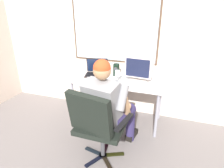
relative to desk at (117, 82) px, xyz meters
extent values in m
cube|color=beige|center=(0.15, 0.38, 0.70)|extent=(4.95, 0.06, 2.73)
cube|color=#4C3828|center=(-0.17, 0.34, 0.71)|extent=(1.40, 0.01, 0.98)
cube|color=silver|center=(-0.17, 0.34, 0.71)|extent=(1.34, 0.02, 0.92)
cylinder|color=gray|center=(-0.64, -0.26, -0.32)|extent=(0.04, 0.04, 0.69)
cylinder|color=gray|center=(0.64, -0.26, -0.32)|extent=(0.04, 0.04, 0.69)
cylinder|color=gray|center=(-0.64, 0.26, -0.32)|extent=(0.04, 0.04, 0.69)
cylinder|color=gray|center=(0.64, 0.26, -0.32)|extent=(0.04, 0.04, 0.69)
cube|color=silver|center=(0.00, 0.00, 0.04)|extent=(1.41, 0.63, 0.04)
cube|color=black|center=(-0.05, -0.82, -0.65)|extent=(0.27, 0.09, 0.02)
cube|color=black|center=(0.02, -0.96, -0.65)|extent=(0.17, 0.25, 0.02)
cube|color=black|center=(0.17, -0.94, -0.65)|extent=(0.21, 0.22, 0.02)
cube|color=black|center=(0.20, -0.79, -0.65)|extent=(0.26, 0.15, 0.02)
cube|color=black|center=(0.07, -0.72, -0.65)|extent=(0.07, 0.27, 0.02)
cylinder|color=black|center=(0.08, -0.85, -0.65)|extent=(0.10, 0.10, 0.02)
cylinder|color=#3F3F44|center=(0.08, -0.85, -0.43)|extent=(0.05, 0.05, 0.43)
cube|color=black|center=(0.08, -0.85, -0.19)|extent=(0.52, 0.52, 0.06)
cube|color=black|center=(0.04, -1.07, 0.06)|extent=(0.51, 0.22, 0.46)
cube|color=black|center=(0.36, -0.90, -0.06)|extent=(0.12, 0.37, 0.02)
cube|color=black|center=(-0.19, -0.79, -0.06)|extent=(0.12, 0.37, 0.02)
cylinder|color=#2D264F|center=(0.28, -0.64, -0.16)|extent=(0.23, 0.45, 0.15)
cylinder|color=#2D264F|center=(0.32, -0.43, -0.41)|extent=(0.12, 0.12, 0.50)
cube|color=black|center=(0.33, -0.37, -0.62)|extent=(0.14, 0.25, 0.08)
cylinder|color=#2D264F|center=(-0.03, -0.58, -0.16)|extent=(0.23, 0.45, 0.15)
cylinder|color=#2D264F|center=(0.01, -0.37, -0.41)|extent=(0.12, 0.12, 0.50)
cube|color=black|center=(0.02, -0.31, -0.62)|extent=(0.14, 0.25, 0.08)
cube|color=gray|center=(0.08, -0.82, 0.08)|extent=(0.43, 0.38, 0.52)
sphere|color=tan|center=(0.08, -0.82, 0.45)|extent=(0.19, 0.19, 0.19)
sphere|color=#CE421F|center=(0.08, -0.82, 0.48)|extent=(0.19, 0.19, 0.19)
cylinder|color=gray|center=(0.31, -0.81, 0.17)|extent=(0.13, 0.21, 0.29)
cylinder|color=tan|center=(0.32, -0.72, 0.03)|extent=(0.11, 0.18, 0.27)
sphere|color=tan|center=(0.33, -0.69, 0.01)|extent=(0.09, 0.09, 0.09)
cylinder|color=gray|center=(-0.12, -0.73, 0.17)|extent=(0.12, 0.19, 0.29)
cylinder|color=tan|center=(-0.10, -0.59, 0.13)|extent=(0.09, 0.11, 0.27)
sphere|color=tan|center=(-0.08, -0.50, 0.19)|extent=(0.09, 0.09, 0.09)
cube|color=beige|center=(0.32, 0.04, 0.07)|extent=(0.26, 0.22, 0.02)
cylinder|color=beige|center=(0.32, 0.04, 0.10)|extent=(0.04, 0.04, 0.05)
cube|color=silver|center=(0.32, 0.04, 0.28)|extent=(0.39, 0.26, 0.29)
cube|color=#191E38|center=(0.31, -0.07, 0.28)|extent=(0.33, 0.04, 0.25)
cube|color=black|center=(-0.35, 0.00, 0.07)|extent=(0.39, 0.32, 0.02)
cube|color=black|center=(-0.35, 0.00, 0.08)|extent=(0.35, 0.28, 0.00)
cube|color=black|center=(-0.38, 0.14, 0.19)|extent=(0.34, 0.13, 0.23)
cube|color=#0F1933|center=(-0.38, 0.13, 0.19)|extent=(0.32, 0.12, 0.20)
cylinder|color=silver|center=(0.04, -0.12, 0.07)|extent=(0.07, 0.07, 0.00)
cylinder|color=silver|center=(0.04, -0.12, 0.11)|extent=(0.01, 0.01, 0.08)
cylinder|color=silver|center=(0.04, -0.12, 0.19)|extent=(0.08, 0.08, 0.08)
cylinder|color=maroon|center=(0.04, -0.12, 0.17)|extent=(0.07, 0.07, 0.04)
cube|color=black|center=(-0.05, 0.11, 0.16)|extent=(0.09, 0.09, 0.19)
cylinder|color=#333338|center=(-0.05, 0.06, 0.18)|extent=(0.06, 0.01, 0.06)
camera|label=1|loc=(0.77, -2.53, 1.07)|focal=30.07mm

